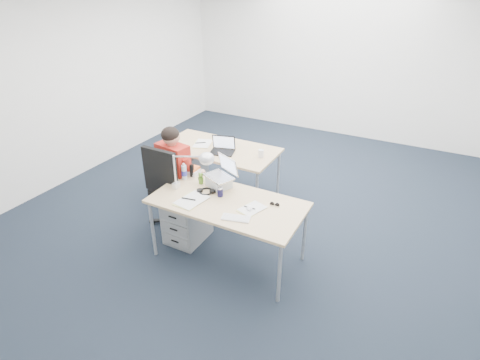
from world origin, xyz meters
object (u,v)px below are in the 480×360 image
object	(u,v)px
computer_mouse	(250,208)
bear_figurine	(201,178)
desk_far	(219,151)
drawer_pedestal_far	(188,171)
drawer_pedestal_near	(187,219)
can_koozie	(220,192)
far_cup	(261,154)
desk_near	(227,205)
book_stack	(191,170)
office_chair	(175,203)
headphones	(206,191)
water_bottle	(184,171)
seated_person	(183,173)
desk_lamp	(187,169)
sunglasses	(275,204)
dark_laptop	(222,145)
cordless_phone	(192,171)
silver_laptop	(219,173)
wireless_keyboard	(236,218)

from	to	relation	value
computer_mouse	bear_figurine	bearing A→B (deg)	143.13
desk_far	drawer_pedestal_far	distance (m)	0.66
drawer_pedestal_near	can_koozie	xyz separation A→B (m)	(0.48, -0.02, 0.50)
desk_far	far_cup	xyz separation A→B (m)	(0.63, -0.01, 0.10)
desk_near	drawer_pedestal_far	world-z (taller)	desk_near
book_stack	office_chair	bearing A→B (deg)	-154.20
headphones	water_bottle	size ratio (longest dim) A/B	1.03
computer_mouse	seated_person	bearing A→B (deg)	138.84
can_koozie	desk_lamp	bearing A→B (deg)	-167.98
sunglasses	dark_laptop	bearing A→B (deg)	136.49
book_stack	cordless_phone	xyz separation A→B (m)	(0.06, -0.06, 0.04)
headphones	drawer_pedestal_near	bearing A→B (deg)	154.37
book_stack	cordless_phone	distance (m)	0.09
computer_mouse	book_stack	world-z (taller)	book_stack
can_koozie	book_stack	bearing A→B (deg)	153.20
silver_laptop	desk_near	bearing A→B (deg)	-20.20
cordless_phone	water_bottle	bearing A→B (deg)	-125.79
seated_person	wireless_keyboard	size ratio (longest dim) A/B	4.68
sunglasses	can_koozie	bearing A→B (deg)	-176.22
drawer_pedestal_near	bear_figurine	world-z (taller)	bear_figurine
desk_far	computer_mouse	xyz separation A→B (m)	(1.06, -1.19, 0.06)
computer_mouse	water_bottle	xyz separation A→B (m)	(-0.95, 0.23, 0.08)
drawer_pedestal_near	drawer_pedestal_far	world-z (taller)	same
can_koozie	book_stack	xyz separation A→B (m)	(-0.57, 0.29, -0.01)
water_bottle	sunglasses	distance (m)	1.15
desk_lamp	far_cup	xyz separation A→B (m)	(0.32, 1.17, -0.22)
desk_near	sunglasses	size ratio (longest dim) A/B	15.45
office_chair	drawer_pedestal_near	xyz separation A→B (m)	(0.30, -0.17, -0.04)
drawer_pedestal_near	silver_laptop	xyz separation A→B (m)	(0.36, 0.15, 0.62)
sunglasses	book_stack	bearing A→B (deg)	164.78
can_koozie	computer_mouse	bearing A→B (deg)	-13.03
desk_near	dark_laptop	size ratio (longest dim) A/B	5.17
office_chair	bear_figurine	distance (m)	0.66
cordless_phone	computer_mouse	bearing A→B (deg)	-27.79
silver_laptop	water_bottle	distance (m)	0.45
far_cup	silver_laptop	bearing A→B (deg)	-95.11
bear_figurine	computer_mouse	bearing A→B (deg)	-1.19
computer_mouse	book_stack	size ratio (longest dim) A/B	0.47
can_koozie	dark_laptop	distance (m)	1.12
office_chair	drawer_pedestal_near	world-z (taller)	office_chair
desk_far	headphones	size ratio (longest dim) A/B	7.78
desk_near	far_cup	xyz separation A→B (m)	(-0.16, 1.16, 0.10)
bear_figurine	far_cup	size ratio (longest dim) A/B	1.34
headphones	cordless_phone	distance (m)	0.41
desk_near	silver_laptop	xyz separation A→B (m)	(-0.24, 0.23, 0.21)
office_chair	can_koozie	distance (m)	0.93
water_bottle	sunglasses	bearing A→B (deg)	-1.95
can_koozie	book_stack	distance (m)	0.64
desk_near	cordless_phone	bearing A→B (deg)	155.58
desk_far	dark_laptop	bearing A→B (deg)	-46.34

